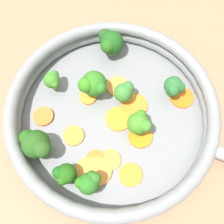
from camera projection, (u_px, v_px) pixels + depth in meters
ground_plane at (112, 119)px, 0.47m from camera, size 4.00×4.00×0.00m
skillet at (112, 117)px, 0.46m from camera, size 0.33×0.33×0.02m
skillet_rim_wall at (112, 110)px, 0.43m from camera, size 0.35×0.35×0.04m
skillet_rivet_left at (192, 171)px, 0.41m from camera, size 0.01×0.01×0.01m
skillet_rivet_right at (205, 123)px, 0.44m from camera, size 0.01×0.01×0.01m
carrot_slice_0 at (117, 86)px, 0.47m from camera, size 0.05×0.05×0.01m
carrot_slice_1 at (131, 175)px, 0.41m from camera, size 0.05×0.05×0.00m
carrot_slice_2 at (182, 98)px, 0.47m from camera, size 0.06×0.06×0.00m
carrot_slice_3 at (134, 105)px, 0.46m from camera, size 0.07×0.07×0.00m
carrot_slice_4 at (140, 136)px, 0.44m from camera, size 0.05×0.05×0.01m
carrot_slice_5 at (74, 136)px, 0.44m from camera, size 0.05×0.05×0.00m
carrot_slice_6 at (97, 171)px, 0.41m from camera, size 0.05×0.05×0.01m
carrot_slice_7 at (95, 159)px, 0.42m from camera, size 0.04×0.04×0.00m
carrot_slice_8 at (110, 160)px, 0.42m from camera, size 0.05×0.05×0.00m
carrot_slice_9 at (86, 169)px, 0.41m from camera, size 0.05×0.05×0.01m
carrot_slice_10 at (43, 116)px, 0.45m from camera, size 0.05×0.05×0.01m
carrot_slice_11 at (88, 97)px, 0.47m from camera, size 0.03×0.03×0.01m
carrot_slice_12 at (118, 119)px, 0.45m from camera, size 0.05×0.05×0.00m
broccoli_floret_0 at (93, 84)px, 0.44m from camera, size 0.05×0.04×0.06m
broccoli_floret_1 at (53, 80)px, 0.45m from camera, size 0.03×0.03×0.04m
broccoli_floret_2 at (110, 43)px, 0.48m from camera, size 0.05×0.05×0.05m
broccoli_floret_3 at (139, 123)px, 0.42m from camera, size 0.04×0.04×0.05m
broccoli_floret_4 at (65, 174)px, 0.39m from camera, size 0.04×0.03×0.04m
broccoli_floret_5 at (89, 182)px, 0.38m from camera, size 0.04×0.03×0.05m
broccoli_floret_6 at (174, 87)px, 0.44m from camera, size 0.04×0.04×0.05m
broccoli_floret_7 at (124, 92)px, 0.44m from camera, size 0.03×0.03×0.05m
broccoli_floret_8 at (35, 144)px, 0.40m from camera, size 0.05×0.04×0.06m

